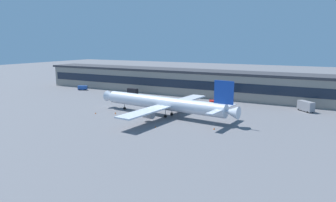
{
  "coord_description": "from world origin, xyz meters",
  "views": [
    {
      "loc": [
        69.33,
        -100.1,
        27.17
      ],
      "look_at": [
        13.83,
        3.26,
        5.0
      ],
      "focal_mm": 32.89,
      "sensor_mm": 36.0,
      "label": 1
    }
  ],
  "objects_px": {
    "traffic_cone_2": "(156,127)",
    "airliner": "(165,104)",
    "traffic_cone_1": "(214,128)",
    "crew_van": "(82,88)",
    "baggage_tug": "(212,102)",
    "traffic_cone_3": "(115,113)",
    "stair_truck": "(132,91)",
    "traffic_cone_0": "(96,113)",
    "catering_truck": "(306,106)"
  },
  "relations": [
    {
      "from": "traffic_cone_0",
      "to": "traffic_cone_3",
      "type": "distance_m",
      "value": 7.71
    },
    {
      "from": "baggage_tug",
      "to": "traffic_cone_2",
      "type": "height_order",
      "value": "baggage_tug"
    },
    {
      "from": "traffic_cone_2",
      "to": "traffic_cone_3",
      "type": "relative_size",
      "value": 0.8
    },
    {
      "from": "catering_truck",
      "to": "traffic_cone_3",
      "type": "bearing_deg",
      "value": -148.5
    },
    {
      "from": "traffic_cone_1",
      "to": "traffic_cone_2",
      "type": "xyz_separation_m",
      "value": [
        -17.67,
        -6.85,
        -0.05
      ]
    },
    {
      "from": "crew_van",
      "to": "baggage_tug",
      "type": "distance_m",
      "value": 82.22
    },
    {
      "from": "traffic_cone_3",
      "to": "stair_truck",
      "type": "bearing_deg",
      "value": 116.03
    },
    {
      "from": "crew_van",
      "to": "traffic_cone_1",
      "type": "distance_m",
      "value": 106.06
    },
    {
      "from": "traffic_cone_0",
      "to": "airliner",
      "type": "bearing_deg",
      "value": 20.85
    },
    {
      "from": "catering_truck",
      "to": "traffic_cone_3",
      "type": "distance_m",
      "value": 76.24
    },
    {
      "from": "airliner",
      "to": "traffic_cone_0",
      "type": "distance_m",
      "value": 27.7
    },
    {
      "from": "crew_van",
      "to": "traffic_cone_2",
      "type": "height_order",
      "value": "crew_van"
    },
    {
      "from": "traffic_cone_2",
      "to": "traffic_cone_3",
      "type": "distance_m",
      "value": 25.6
    },
    {
      "from": "traffic_cone_0",
      "to": "traffic_cone_3",
      "type": "height_order",
      "value": "traffic_cone_3"
    },
    {
      "from": "airliner",
      "to": "crew_van",
      "type": "xyz_separation_m",
      "value": [
        -74.16,
        34.27,
        -3.34
      ]
    },
    {
      "from": "stair_truck",
      "to": "traffic_cone_1",
      "type": "xyz_separation_m",
      "value": [
        60.77,
        -42.24,
        -1.65
      ]
    },
    {
      "from": "baggage_tug",
      "to": "traffic_cone_3",
      "type": "bearing_deg",
      "value": -126.69
    },
    {
      "from": "traffic_cone_1",
      "to": "baggage_tug",
      "type": "bearing_deg",
      "value": 111.09
    },
    {
      "from": "stair_truck",
      "to": "crew_van",
      "type": "bearing_deg",
      "value": 178.64
    },
    {
      "from": "traffic_cone_3",
      "to": "crew_van",
      "type": "bearing_deg",
      "value": 143.9
    },
    {
      "from": "catering_truck",
      "to": "traffic_cone_2",
      "type": "height_order",
      "value": "catering_truck"
    },
    {
      "from": "crew_van",
      "to": "traffic_cone_3",
      "type": "bearing_deg",
      "value": -36.1
    },
    {
      "from": "traffic_cone_0",
      "to": "baggage_tug",
      "type": "bearing_deg",
      "value": 49.58
    },
    {
      "from": "stair_truck",
      "to": "traffic_cone_1",
      "type": "bearing_deg",
      "value": -34.81
    },
    {
      "from": "airliner",
      "to": "crew_van",
      "type": "bearing_deg",
      "value": 155.2
    },
    {
      "from": "stair_truck",
      "to": "traffic_cone_2",
      "type": "height_order",
      "value": "stair_truck"
    },
    {
      "from": "traffic_cone_1",
      "to": "stair_truck",
      "type": "bearing_deg",
      "value": 145.19
    },
    {
      "from": "airliner",
      "to": "traffic_cone_3",
      "type": "bearing_deg",
      "value": -161.75
    },
    {
      "from": "baggage_tug",
      "to": "traffic_cone_3",
      "type": "height_order",
      "value": "baggage_tug"
    },
    {
      "from": "traffic_cone_0",
      "to": "traffic_cone_1",
      "type": "bearing_deg",
      "value": 1.06
    },
    {
      "from": "crew_van",
      "to": "traffic_cone_3",
      "type": "relative_size",
      "value": 7.97
    },
    {
      "from": "crew_van",
      "to": "baggage_tug",
      "type": "relative_size",
      "value": 1.37
    },
    {
      "from": "stair_truck",
      "to": "traffic_cone_0",
      "type": "xyz_separation_m",
      "value": [
        12.49,
        -43.14,
        -1.66
      ]
    },
    {
      "from": "crew_van",
      "to": "airliner",
      "type": "bearing_deg",
      "value": -24.8
    },
    {
      "from": "traffic_cone_2",
      "to": "airliner",
      "type": "bearing_deg",
      "value": 107.9
    },
    {
      "from": "baggage_tug",
      "to": "traffic_cone_1",
      "type": "relative_size",
      "value": 6.24
    },
    {
      "from": "traffic_cone_2",
      "to": "catering_truck",
      "type": "bearing_deg",
      "value": 50.12
    },
    {
      "from": "airliner",
      "to": "traffic_cone_0",
      "type": "bearing_deg",
      "value": -159.15
    },
    {
      "from": "baggage_tug",
      "to": "traffic_cone_0",
      "type": "height_order",
      "value": "baggage_tug"
    },
    {
      "from": "airliner",
      "to": "baggage_tug",
      "type": "relative_size",
      "value": 14.38
    },
    {
      "from": "traffic_cone_1",
      "to": "traffic_cone_2",
      "type": "bearing_deg",
      "value": -158.8
    },
    {
      "from": "airliner",
      "to": "traffic_cone_0",
      "type": "xyz_separation_m",
      "value": [
        -25.54,
        -9.73,
        -4.48
      ]
    },
    {
      "from": "crew_van",
      "to": "traffic_cone_3",
      "type": "distance_m",
      "value": 68.65
    },
    {
      "from": "traffic_cone_1",
      "to": "catering_truck",
      "type": "bearing_deg",
      "value": 61.0
    },
    {
      "from": "airliner",
      "to": "traffic_cone_3",
      "type": "distance_m",
      "value": 20.18
    },
    {
      "from": "baggage_tug",
      "to": "traffic_cone_2",
      "type": "xyz_separation_m",
      "value": [
        -2.86,
        -45.26,
        -0.8
      ]
    },
    {
      "from": "crew_van",
      "to": "stair_truck",
      "type": "relative_size",
      "value": 0.9
    },
    {
      "from": "traffic_cone_0",
      "to": "stair_truck",
      "type": "bearing_deg",
      "value": 106.15
    },
    {
      "from": "airliner",
      "to": "stair_truck",
      "type": "bearing_deg",
      "value": 138.7
    },
    {
      "from": "crew_van",
      "to": "stair_truck",
      "type": "height_order",
      "value": "stair_truck"
    }
  ]
}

